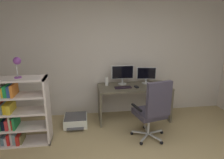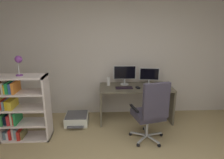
{
  "view_description": "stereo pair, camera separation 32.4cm",
  "coord_description": "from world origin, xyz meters",
  "px_view_note": "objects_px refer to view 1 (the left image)",
  "views": [
    {
      "loc": [
        -0.66,
        -1.63,
        1.99
      ],
      "look_at": [
        -0.18,
        1.83,
        0.99
      ],
      "focal_mm": 30.98,
      "sensor_mm": 36.0,
      "label": 1
    },
    {
      "loc": [
        -0.34,
        -1.66,
        1.99
      ],
      "look_at": [
        -0.18,
        1.83,
        0.99
      ],
      "focal_mm": 30.98,
      "sensor_mm": 36.0,
      "label": 2
    }
  ],
  "objects_px": {
    "keyboard": "(123,87)",
    "desk_lamp": "(17,63)",
    "office_chair": "(153,109)",
    "bookshelf": "(17,113)",
    "desk": "(134,95)",
    "printer": "(76,120)",
    "computer_mouse": "(136,87)",
    "monitor_secondary": "(146,74)",
    "monitor_main": "(122,73)",
    "desktop_speaker": "(107,82)"
  },
  "relations": [
    {
      "from": "computer_mouse",
      "to": "desk_lamp",
      "type": "xyz_separation_m",
      "value": [
        -2.07,
        -0.5,
        0.65
      ]
    },
    {
      "from": "monitor_secondary",
      "to": "printer",
      "type": "xyz_separation_m",
      "value": [
        -1.54,
        -0.29,
        -0.85
      ]
    },
    {
      "from": "keyboard",
      "to": "printer",
      "type": "xyz_separation_m",
      "value": [
        -0.98,
        -0.04,
        -0.66
      ]
    },
    {
      "from": "bookshelf",
      "to": "computer_mouse",
      "type": "bearing_deg",
      "value": 12.85
    },
    {
      "from": "computer_mouse",
      "to": "printer",
      "type": "relative_size",
      "value": 0.19
    },
    {
      "from": "desk_lamp",
      "to": "desk",
      "type": "bearing_deg",
      "value": 16.59
    },
    {
      "from": "desk_lamp",
      "to": "monitor_main",
      "type": "bearing_deg",
      "value": 22.86
    },
    {
      "from": "monitor_secondary",
      "to": "desk_lamp",
      "type": "height_order",
      "value": "desk_lamp"
    },
    {
      "from": "monitor_main",
      "to": "desk_lamp",
      "type": "bearing_deg",
      "value": -157.14
    },
    {
      "from": "monitor_secondary",
      "to": "desk_lamp",
      "type": "distance_m",
      "value": 2.53
    },
    {
      "from": "keyboard",
      "to": "bookshelf",
      "type": "height_order",
      "value": "bookshelf"
    },
    {
      "from": "desk",
      "to": "desktop_speaker",
      "type": "height_order",
      "value": "desktop_speaker"
    },
    {
      "from": "office_chair",
      "to": "desk_lamp",
      "type": "bearing_deg",
      "value": 173.52
    },
    {
      "from": "office_chair",
      "to": "keyboard",
      "type": "bearing_deg",
      "value": 116.0
    },
    {
      "from": "printer",
      "to": "keyboard",
      "type": "bearing_deg",
      "value": 2.07
    },
    {
      "from": "monitor_secondary",
      "to": "desk",
      "type": "bearing_deg",
      "value": -152.35
    },
    {
      "from": "monitor_main",
      "to": "keyboard",
      "type": "height_order",
      "value": "monitor_main"
    },
    {
      "from": "desk",
      "to": "computer_mouse",
      "type": "distance_m",
      "value": 0.24
    },
    {
      "from": "office_chair",
      "to": "bookshelf",
      "type": "distance_m",
      "value": 2.29
    },
    {
      "from": "keyboard",
      "to": "computer_mouse",
      "type": "relative_size",
      "value": 3.4
    },
    {
      "from": "monitor_main",
      "to": "desktop_speaker",
      "type": "bearing_deg",
      "value": -172.17
    },
    {
      "from": "bookshelf",
      "to": "desk",
      "type": "bearing_deg",
      "value": 15.84
    },
    {
      "from": "desk",
      "to": "computer_mouse",
      "type": "height_order",
      "value": "computer_mouse"
    },
    {
      "from": "office_chair",
      "to": "monitor_main",
      "type": "bearing_deg",
      "value": 108.42
    },
    {
      "from": "monitor_secondary",
      "to": "keyboard",
      "type": "xyz_separation_m",
      "value": [
        -0.56,
        -0.25,
        -0.2
      ]
    },
    {
      "from": "monitor_secondary",
      "to": "bookshelf",
      "type": "distance_m",
      "value": 2.61
    },
    {
      "from": "monitor_secondary",
      "to": "office_chair",
      "type": "xyz_separation_m",
      "value": [
        -0.19,
        -1.02,
        -0.35
      ]
    },
    {
      "from": "computer_mouse",
      "to": "desk_lamp",
      "type": "bearing_deg",
      "value": 177.0
    },
    {
      "from": "desk_lamp",
      "to": "printer",
      "type": "height_order",
      "value": "desk_lamp"
    },
    {
      "from": "office_chair",
      "to": "bookshelf",
      "type": "xyz_separation_m",
      "value": [
        -2.28,
        0.25,
        -0.04
      ]
    },
    {
      "from": "desk",
      "to": "office_chair",
      "type": "bearing_deg",
      "value": -82.26
    },
    {
      "from": "office_chair",
      "to": "bookshelf",
      "type": "height_order",
      "value": "bookshelf"
    },
    {
      "from": "desk_lamp",
      "to": "desktop_speaker",
      "type": "bearing_deg",
      "value": 26.0
    },
    {
      "from": "computer_mouse",
      "to": "monitor_main",
      "type": "bearing_deg",
      "value": 114.58
    },
    {
      "from": "desk",
      "to": "desktop_speaker",
      "type": "distance_m",
      "value": 0.64
    },
    {
      "from": "monitor_main",
      "to": "desk",
      "type": "bearing_deg",
      "value": -35.74
    },
    {
      "from": "computer_mouse",
      "to": "printer",
      "type": "height_order",
      "value": "computer_mouse"
    },
    {
      "from": "keyboard",
      "to": "bookshelf",
      "type": "relative_size",
      "value": 0.29
    },
    {
      "from": "printer",
      "to": "office_chair",
      "type": "bearing_deg",
      "value": -28.38
    },
    {
      "from": "office_chair",
      "to": "desk",
      "type": "bearing_deg",
      "value": 97.74
    },
    {
      "from": "monitor_main",
      "to": "bookshelf",
      "type": "bearing_deg",
      "value": -158.25
    },
    {
      "from": "keyboard",
      "to": "desk_lamp",
      "type": "height_order",
      "value": "desk_lamp"
    },
    {
      "from": "desk",
      "to": "computer_mouse",
      "type": "xyz_separation_m",
      "value": [
        0.02,
        -0.12,
        0.21
      ]
    },
    {
      "from": "bookshelf",
      "to": "monitor_secondary",
      "type": "bearing_deg",
      "value": 17.4
    },
    {
      "from": "monitor_main",
      "to": "office_chair",
      "type": "distance_m",
      "value": 1.14
    },
    {
      "from": "monitor_main",
      "to": "desk_lamp",
      "type": "distance_m",
      "value": 2.03
    },
    {
      "from": "computer_mouse",
      "to": "monitor_secondary",
      "type": "bearing_deg",
      "value": 27.34
    },
    {
      "from": "desktop_speaker",
      "to": "desk_lamp",
      "type": "relative_size",
      "value": 0.51
    },
    {
      "from": "monitor_secondary",
      "to": "desk_lamp",
      "type": "bearing_deg",
      "value": -161.88
    },
    {
      "from": "desk",
      "to": "monitor_main",
      "type": "height_order",
      "value": "monitor_main"
    }
  ]
}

